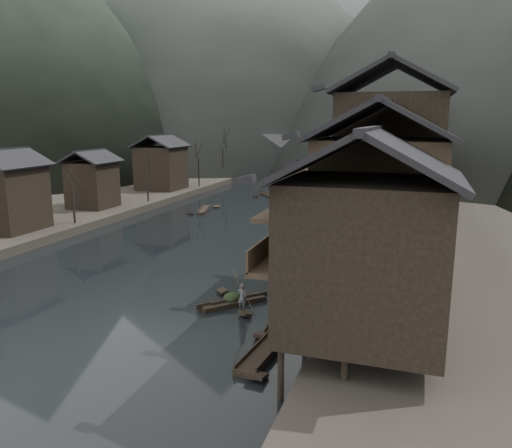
% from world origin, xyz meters
% --- Properties ---
extents(water, '(300.00, 300.00, 0.00)m').
position_xyz_m(water, '(0.00, 0.00, 0.00)').
color(water, black).
rests_on(water, ground).
extents(left_bank, '(40.00, 200.00, 1.20)m').
position_xyz_m(left_bank, '(-35.00, 40.00, 0.60)').
color(left_bank, '#2D2823').
rests_on(left_bank, ground).
extents(stilt_houses, '(9.00, 67.60, 16.26)m').
position_xyz_m(stilt_houses, '(17.28, 19.65, 8.78)').
color(stilt_houses, black).
rests_on(stilt_houses, ground).
extents(left_houses, '(8.10, 53.20, 8.73)m').
position_xyz_m(left_houses, '(-20.50, 20.12, 5.66)').
color(left_houses, black).
rests_on(left_houses, left_bank).
extents(bare_trees, '(3.99, 73.54, 7.99)m').
position_xyz_m(bare_trees, '(-17.00, 25.78, 6.55)').
color(bare_trees, black).
rests_on(bare_trees, left_bank).
extents(moored_sampans, '(3.20, 60.40, 0.47)m').
position_xyz_m(moored_sampans, '(11.93, 19.90, 0.20)').
color(moored_sampans, black).
rests_on(moored_sampans, water).
extents(midriver_boats, '(7.28, 39.14, 0.45)m').
position_xyz_m(midriver_boats, '(-5.35, 47.21, 0.20)').
color(midriver_boats, black).
rests_on(midriver_boats, water).
extents(stone_bridge, '(40.00, 6.00, 9.00)m').
position_xyz_m(stone_bridge, '(-0.00, 72.00, 5.11)').
color(stone_bridge, '#4C4C4F').
rests_on(stone_bridge, ground).
extents(hills, '(320.00, 380.00, 118.59)m').
position_xyz_m(hills, '(6.29, 168.29, 54.01)').
color(hills, black).
rests_on(hills, ground).
extents(hero_sampan, '(3.94, 4.36, 0.44)m').
position_xyz_m(hero_sampan, '(8.04, -0.21, 0.20)').
color(hero_sampan, black).
rests_on(hero_sampan, water).
extents(cargo_heap, '(1.11, 1.45, 0.66)m').
position_xyz_m(cargo_heap, '(7.89, -0.03, 0.77)').
color(cargo_heap, black).
rests_on(cargo_heap, hero_sampan).
extents(boatman, '(0.74, 0.56, 1.83)m').
position_xyz_m(boatman, '(9.20, -1.54, 1.35)').
color(boatman, '#515153').
rests_on(boatman, hero_sampan).
extents(bamboo_pole, '(1.03, 1.86, 3.72)m').
position_xyz_m(bamboo_pole, '(9.40, -1.54, 4.12)').
color(bamboo_pole, '#8C7A51').
rests_on(bamboo_pole, boatman).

